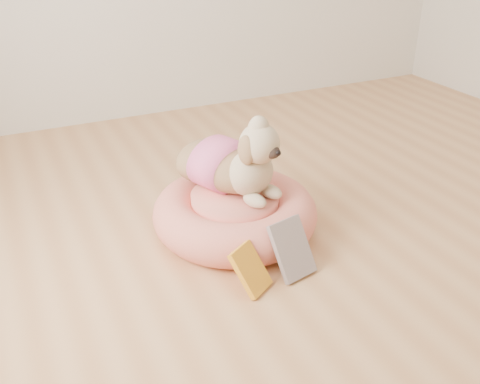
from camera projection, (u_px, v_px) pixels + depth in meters
name	position (u px, v px, depth m)	size (l,w,h in m)	color
floor	(407.00, 291.00, 1.95)	(4.50, 4.50, 0.00)	tan
pet_bed	(235.00, 213.00, 2.28)	(0.70, 0.70, 0.18)	#DC7356
dog	(232.00, 149.00, 2.19)	(0.35, 0.50, 0.37)	brown
book_yellow	(250.00, 270.00, 1.93)	(0.12, 0.02, 0.18)	yellow
book_white	(292.00, 249.00, 2.01)	(0.15, 0.02, 0.23)	white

